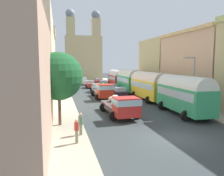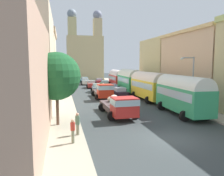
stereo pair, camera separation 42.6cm
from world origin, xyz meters
The scene contains 29 objects.
ground_plane centered at (0.00, 27.00, 0.00)m, with size 154.00×154.00×0.00m, color #333A3B.
sidewalk_left centered at (-7.25, 27.00, 0.07)m, with size 2.50×70.00×0.14m, color #A29C87.
sidewalk_right centered at (7.25, 27.00, 0.07)m, with size 2.50×70.00×0.14m, color #A39D8F.
building_left_0 centered at (-11.06, 0.51, 3.94)m, with size 5.13×13.03×7.88m.
building_left_1 centered at (-11.26, 14.68, 5.72)m, with size 5.51×13.48×11.44m.
building_left_2 centered at (-10.91, 28.88, 5.59)m, with size 5.31×13.15×11.12m.
building_right_1 centered at (10.86, 13.51, 4.91)m, with size 5.19×12.58×9.77m.
building_right_2 centered at (11.02, 25.02, 4.91)m, with size 5.03×9.77×9.82m.
distant_church centered at (0.00, 57.30, 7.93)m, with size 11.35×6.42×21.86m.
parked_bus_0 centered at (4.60, 6.50, 2.26)m, with size 3.36×8.07×4.08m.
parked_bus_1 centered at (4.60, 15.50, 2.27)m, with size 3.38×8.35×4.10m.
parked_bus_2 centered at (4.60, 24.50, 2.36)m, with size 3.52×8.62×4.27m.
parked_bus_3 centered at (4.60, 33.50, 2.14)m, with size 3.41×8.49×3.87m.
cargo_truck_0 centered at (-1.94, 7.03, 1.15)m, with size 3.27×7.01×2.19m.
cargo_truck_1 centered at (-1.41, 18.41, 1.24)m, with size 3.04×6.80×2.32m.
car_0 centered at (-1.24, 26.17, 0.79)m, with size 2.28×3.80×1.59m.
car_1 centered at (-1.22, 33.27, 0.83)m, with size 2.39×4.13×1.68m.
car_2 centered at (-1.75, 41.04, 0.83)m, with size 2.42×4.31×1.66m.
car_3 centered at (-1.29, 47.07, 0.78)m, with size 2.48×3.94×1.53m.
car_4 centered at (1.40, 19.48, 0.77)m, with size 2.50×3.78×1.53m.
car_5 centered at (1.90, 26.12, 0.74)m, with size 2.30×4.26×1.46m.
car_6 centered at (2.00, 34.65, 0.75)m, with size 2.21×3.86×1.50m.
car_7 centered at (1.95, 41.59, 0.77)m, with size 2.26×3.69×1.53m.
pedestrian_0 centered at (-6.92, 28.52, 1.05)m, with size 0.43×0.43×1.85m.
pedestrian_1 centered at (-6.88, 0.45, 1.02)m, with size 0.36×0.36×1.74m.
pedestrian_2 centered at (-6.45, 2.05, 1.02)m, with size 0.46×0.46×1.77m.
pedestrian_3 centered at (-8.02, 24.40, 1.01)m, with size 0.46×0.46×1.79m.
streetlamp_near centered at (6.26, 7.61, 3.62)m, with size 1.73×0.28×6.02m.
roadside_tree_0 centered at (-7.90, 5.10, 4.25)m, with size 4.00×4.00×6.26m.
Camera 2 is at (-7.49, -13.42, 5.30)m, focal length 34.82 mm.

